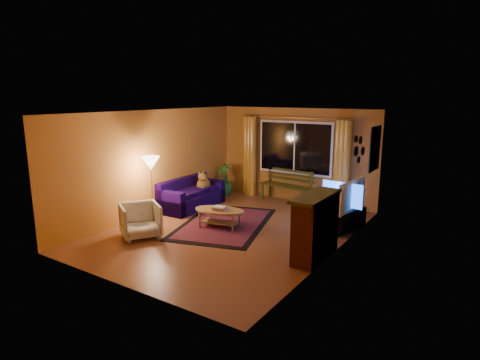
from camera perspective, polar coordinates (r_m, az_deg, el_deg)
The scene contains 22 objects.
floor at distance 8.64m, azimuth -1.10°, elevation -7.24°, with size 4.50×6.00×0.02m, color brown.
ceiling at distance 8.16m, azimuth -1.17°, elevation 9.70°, with size 4.50×6.00×0.02m, color white.
wall_back at distance 10.89m, azimuth 7.88°, elevation 3.54°, with size 4.50×0.02×2.50m, color #BC7B2C.
wall_left at distance 9.75m, azimuth -12.17°, elevation 2.38°, with size 0.02×6.00×2.50m, color #BC7B2C.
wall_right at distance 7.30m, azimuth 13.66°, elevation -0.93°, with size 0.02×6.00×2.50m, color #BC7B2C.
window at distance 10.80m, azimuth 7.76°, elevation 4.55°, with size 2.00×0.02×1.30m, color black.
curtain_rod at distance 10.69m, azimuth 7.77°, elevation 8.78°, with size 0.03×0.03×3.20m, color #BF8C3F.
curtain_left at distance 11.43m, azimuth 1.45°, elevation 3.40°, with size 0.36×0.36×2.24m, color gold.
curtain_right at distance 10.29m, azimuth 14.34°, elevation 2.04°, with size 0.36×0.36×2.24m, color gold.
bench at distance 10.87m, azimuth 6.56°, elevation -1.97°, with size 1.48×0.43×0.44m, color #35360D.
potted_plant at distance 11.48m, azimuth -2.26°, elevation 0.05°, with size 0.51×0.51×0.91m, color #235B1E.
sofa at distance 10.30m, azimuth -6.86°, elevation -1.90°, with size 0.79×1.85×0.75m, color #14033A.
dog at distance 10.52m, azimuth -5.23°, elevation -0.15°, with size 0.34×0.47×0.51m, color olive, non-canonical shape.
armchair at distance 8.39m, azimuth -13.99°, elevation -5.40°, with size 0.74×0.69×0.76m, color beige.
floor_lamp at distance 9.14m, azimuth -12.41°, elevation -1.41°, with size 0.25×0.25×1.52m, color #BF8C3F.
rug at distance 9.06m, azimuth -2.21°, elevation -6.19°, with size 1.78×2.81×0.02m, color maroon.
coffee_table at distance 8.78m, azimuth -2.92°, elevation -5.47°, with size 1.12×1.12×0.41m, color #9D7F44.
tv_console at distance 8.88m, azimuth 14.73°, elevation -5.53°, with size 0.36×1.07×0.45m, color black.
television at distance 8.74m, azimuth 14.93°, elevation -2.08°, with size 1.14×0.15×0.66m, color black.
fireplace at distance 7.20m, azimuth 10.71°, elevation -6.77°, with size 0.40×1.20×1.10m, color maroon.
mirror_cluster at distance 8.44m, azimuth 16.55°, elevation 4.44°, with size 0.06×0.60×0.56m, color black, non-canonical shape.
painting at distance 9.55m, azimuth 18.59°, elevation 4.25°, with size 0.04×0.76×0.96m, color #CD691D.
Camera 1 is at (4.62, -6.72, 2.86)m, focal length 30.00 mm.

